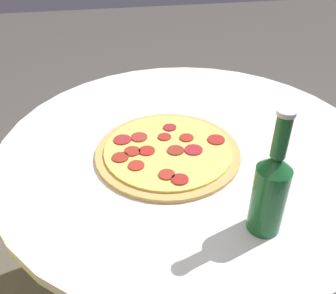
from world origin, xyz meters
name	(u,v)px	position (x,y,z in m)	size (l,w,h in m)	color
table	(187,192)	(0.00, 0.00, 0.55)	(0.95, 0.95, 0.72)	white
pizza	(168,151)	(-0.03, 0.06, 0.73)	(0.35, 0.35, 0.02)	tan
beer_bottle	(270,189)	(-0.30, -0.08, 0.82)	(0.06, 0.06, 0.25)	#195628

